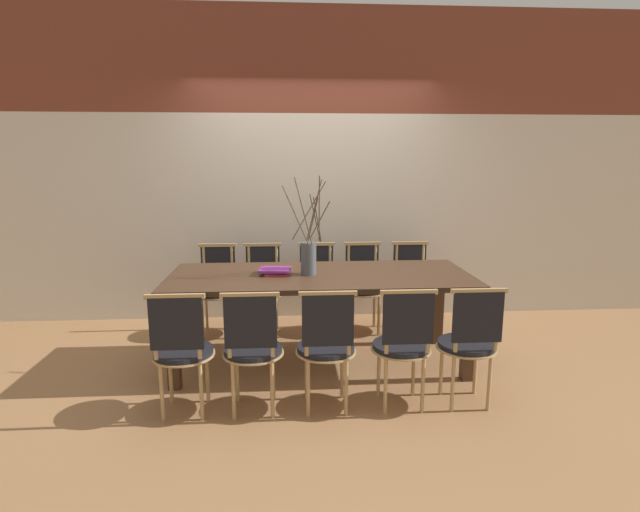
% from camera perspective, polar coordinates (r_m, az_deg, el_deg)
% --- Properties ---
extents(ground_plane, '(16.00, 16.00, 0.00)m').
position_cam_1_polar(ground_plane, '(4.32, 0.00, -12.10)').
color(ground_plane, '#9E7047').
extents(wall_rear, '(12.00, 0.06, 3.20)m').
position_cam_1_polar(wall_rear, '(5.30, -0.98, 10.01)').
color(wall_rear, beige).
rests_on(wall_rear, ground_plane).
extents(dining_table, '(2.46, 1.00, 0.77)m').
position_cam_1_polar(dining_table, '(4.10, 0.00, -3.36)').
color(dining_table, '#422B1C').
rests_on(dining_table, ground_plane).
extents(chair_near_leftend, '(0.42, 0.42, 0.88)m').
position_cam_1_polar(chair_near_leftend, '(3.46, -15.52, -10.03)').
color(chair_near_leftend, black).
rests_on(chair_near_leftend, ground_plane).
extents(chair_near_left, '(0.42, 0.42, 0.88)m').
position_cam_1_polar(chair_near_left, '(3.39, -7.72, -10.12)').
color(chair_near_left, black).
rests_on(chair_near_left, ground_plane).
extents(chair_near_center, '(0.42, 0.42, 0.88)m').
position_cam_1_polar(chair_near_center, '(3.40, 0.73, -10.00)').
color(chair_near_center, black).
rests_on(chair_near_center, ground_plane).
extents(chair_near_right, '(0.42, 0.42, 0.88)m').
position_cam_1_polar(chair_near_right, '(3.47, 9.45, -9.66)').
color(chair_near_right, black).
rests_on(chair_near_right, ground_plane).
extents(chair_near_rightend, '(0.42, 0.42, 0.88)m').
position_cam_1_polar(chair_near_rightend, '(3.61, 16.68, -9.21)').
color(chair_near_rightend, black).
rests_on(chair_near_rightend, ground_plane).
extents(chair_far_leftend, '(0.42, 0.42, 0.88)m').
position_cam_1_polar(chair_far_leftend, '(4.97, -11.66, -3.36)').
color(chair_far_leftend, black).
rests_on(chair_far_leftend, ground_plane).
extents(chair_far_left, '(0.42, 0.42, 0.88)m').
position_cam_1_polar(chair_far_left, '(4.93, -6.56, -3.32)').
color(chair_far_left, black).
rests_on(chair_far_left, ground_plane).
extents(chair_far_center, '(0.42, 0.42, 0.88)m').
position_cam_1_polar(chair_far_center, '(4.93, -0.32, -3.24)').
color(chair_far_center, black).
rests_on(chair_far_center, ground_plane).
extents(chair_far_right, '(0.42, 0.42, 0.88)m').
position_cam_1_polar(chair_far_right, '(4.98, 5.00, -3.14)').
color(chair_far_right, black).
rests_on(chair_far_right, ground_plane).
extents(chair_far_rightend, '(0.42, 0.42, 0.88)m').
position_cam_1_polar(chair_far_rightend, '(5.08, 10.46, -3.00)').
color(chair_far_rightend, black).
rests_on(chair_far_rightend, ground_plane).
extents(vase_centerpiece, '(0.38, 0.38, 0.80)m').
position_cam_1_polar(vase_centerpiece, '(4.03, -1.30, 0.02)').
color(vase_centerpiece, '#4C5156').
rests_on(vase_centerpiece, dining_table).
extents(book_stack, '(0.27, 0.23, 0.05)m').
position_cam_1_polar(book_stack, '(4.07, -5.03, -1.74)').
color(book_stack, maroon).
rests_on(book_stack, dining_table).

